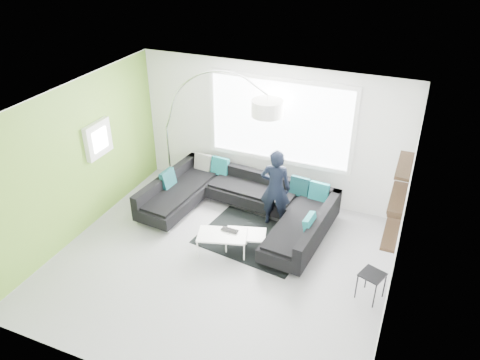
% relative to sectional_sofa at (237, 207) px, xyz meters
% --- Properties ---
extents(ground, '(5.50, 5.50, 0.00)m').
position_rel_sectional_sofa_xyz_m(ground, '(0.20, -1.28, -0.33)').
color(ground, gray).
rests_on(ground, ground).
extents(room_shell, '(5.54, 5.04, 2.82)m').
position_rel_sectional_sofa_xyz_m(room_shell, '(0.23, -1.07, 1.48)').
color(room_shell, white).
rests_on(room_shell, ground).
extents(sectional_sofa, '(3.60, 2.41, 0.74)m').
position_rel_sectional_sofa_xyz_m(sectional_sofa, '(0.00, 0.00, 0.00)').
color(sectional_sofa, black).
rests_on(sectional_sofa, ground).
extents(rug, '(2.11, 1.67, 0.01)m').
position_rel_sectional_sofa_xyz_m(rug, '(0.50, -0.41, -0.32)').
color(rug, black).
rests_on(rug, ground).
extents(coffee_table, '(1.23, 0.92, 0.36)m').
position_rel_sectional_sofa_xyz_m(coffee_table, '(0.28, -0.82, -0.15)').
color(coffee_table, white).
rests_on(coffee_table, ground).
extents(arc_lamp, '(2.59, 0.99, 2.72)m').
position_rel_sectional_sofa_xyz_m(arc_lamp, '(-1.91, 0.76, 1.03)').
color(arc_lamp, silver).
rests_on(arc_lamp, ground).
extents(side_table, '(0.44, 0.44, 0.47)m').
position_rel_sectional_sofa_xyz_m(side_table, '(2.70, -1.12, -0.09)').
color(side_table, black).
rests_on(side_table, ground).
extents(person, '(0.69, 0.56, 1.56)m').
position_rel_sectional_sofa_xyz_m(person, '(0.67, 0.22, 0.46)').
color(person, black).
rests_on(person, ground).
extents(laptop, '(0.33, 0.23, 0.02)m').
position_rel_sectional_sofa_xyz_m(laptop, '(0.19, -0.85, 0.05)').
color(laptop, black).
rests_on(laptop, coffee_table).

